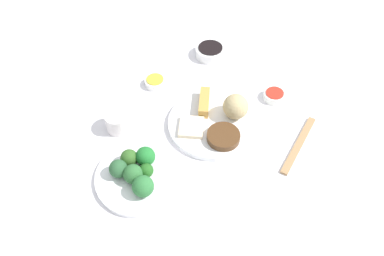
% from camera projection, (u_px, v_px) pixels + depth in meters
% --- Properties ---
extents(tabletop, '(2.20, 2.20, 0.02)m').
position_uv_depth(tabletop, '(208.00, 114.00, 1.17)').
color(tabletop, white).
rests_on(tabletop, ground).
extents(main_plate, '(0.26, 0.26, 0.02)m').
position_uv_depth(main_plate, '(213.00, 124.00, 1.13)').
color(main_plate, white).
rests_on(main_plate, tabletop).
extents(rice_scoop, '(0.07, 0.07, 0.07)m').
position_uv_depth(rice_scoop, '(236.00, 107.00, 1.11)').
color(rice_scoop, tan).
rests_on(rice_scoop, main_plate).
extents(spring_roll, '(0.11, 0.04, 0.03)m').
position_uv_depth(spring_roll, '(204.00, 102.00, 1.15)').
color(spring_roll, gold).
rests_on(spring_roll, main_plate).
extents(crab_rangoon_wonton, '(0.08, 0.08, 0.01)m').
position_uv_depth(crab_rangoon_wonton, '(191.00, 127.00, 1.10)').
color(crab_rangoon_wonton, beige).
rests_on(crab_rangoon_wonton, main_plate).
extents(stir_fry_heap, '(0.09, 0.09, 0.02)m').
position_uv_depth(stir_fry_heap, '(223.00, 137.00, 1.07)').
color(stir_fry_heap, '#503119').
rests_on(stir_fry_heap, main_plate).
extents(broccoli_plate, '(0.24, 0.24, 0.01)m').
position_uv_depth(broccoli_plate, '(140.00, 176.00, 1.01)').
color(broccoli_plate, white).
rests_on(broccoli_plate, tabletop).
extents(broccoli_floret_0, '(0.05, 0.05, 0.05)m').
position_uv_depth(broccoli_floret_0, '(133.00, 174.00, 0.98)').
color(broccoli_floret_0, '#2D6632').
rests_on(broccoli_floret_0, broccoli_plate).
extents(broccoli_floret_1, '(0.05, 0.05, 0.05)m').
position_uv_depth(broccoli_floret_1, '(129.00, 158.00, 1.01)').
color(broccoli_floret_1, '#325E24').
rests_on(broccoli_floret_1, broccoli_plate).
extents(broccoli_floret_2, '(0.05, 0.05, 0.05)m').
position_uv_depth(broccoli_floret_2, '(145.00, 156.00, 1.01)').
color(broccoli_floret_2, '#20722D').
rests_on(broccoli_floret_2, broccoli_plate).
extents(broccoli_floret_3, '(0.05, 0.05, 0.05)m').
position_uv_depth(broccoli_floret_3, '(118.00, 169.00, 0.99)').
color(broccoli_floret_3, '#2B5932').
rests_on(broccoli_floret_3, broccoli_plate).
extents(broccoli_floret_4, '(0.06, 0.06, 0.06)m').
position_uv_depth(broccoli_floret_4, '(143.00, 186.00, 0.95)').
color(broccoli_floret_4, '#2C6E36').
rests_on(broccoli_floret_4, broccoli_plate).
extents(broccoli_floret_5, '(0.04, 0.04, 0.04)m').
position_uv_depth(broccoli_floret_5, '(146.00, 170.00, 0.99)').
color(broccoli_floret_5, '#225C1E').
rests_on(broccoli_floret_5, broccoli_plate).
extents(soy_sauce_bowl, '(0.10, 0.10, 0.03)m').
position_uv_depth(soy_sauce_bowl, '(210.00, 52.00, 1.33)').
color(soy_sauce_bowl, white).
rests_on(soy_sauce_bowl, tabletop).
extents(soy_sauce_bowl_liquid, '(0.08, 0.08, 0.00)m').
position_uv_depth(soy_sauce_bowl_liquid, '(210.00, 48.00, 1.31)').
color(soy_sauce_bowl_liquid, black).
rests_on(soy_sauce_bowl_liquid, soy_sauce_bowl).
extents(sauce_ramekin_sweet_and_sour, '(0.07, 0.07, 0.02)m').
position_uv_depth(sauce_ramekin_sweet_and_sour, '(274.00, 96.00, 1.20)').
color(sauce_ramekin_sweet_and_sour, white).
rests_on(sauce_ramekin_sweet_and_sour, tabletop).
extents(sauce_ramekin_sweet_and_sour_liquid, '(0.05, 0.05, 0.00)m').
position_uv_depth(sauce_ramekin_sweet_and_sour_liquid, '(275.00, 93.00, 1.19)').
color(sauce_ramekin_sweet_and_sour_liquid, red).
rests_on(sauce_ramekin_sweet_and_sour_liquid, sauce_ramekin_sweet_and_sour).
extents(sauce_ramekin_hot_mustard, '(0.07, 0.07, 0.02)m').
position_uv_depth(sauce_ramekin_hot_mustard, '(155.00, 82.00, 1.24)').
color(sauce_ramekin_hot_mustard, white).
rests_on(sauce_ramekin_hot_mustard, tabletop).
extents(sauce_ramekin_hot_mustard_liquid, '(0.05, 0.05, 0.00)m').
position_uv_depth(sauce_ramekin_hot_mustard_liquid, '(155.00, 79.00, 1.23)').
color(sauce_ramekin_hot_mustard_liquid, yellow).
rests_on(sauce_ramekin_hot_mustard_liquid, sauce_ramekin_hot_mustard).
extents(teacup, '(0.07, 0.07, 0.06)m').
position_uv_depth(teacup, '(118.00, 122.00, 1.10)').
color(teacup, silver).
rests_on(teacup, tabletop).
extents(chopsticks_pair, '(0.22, 0.09, 0.01)m').
position_uv_depth(chopsticks_pair, '(299.00, 145.00, 1.08)').
color(chopsticks_pair, '#A77E52').
rests_on(chopsticks_pair, tabletop).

